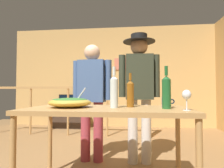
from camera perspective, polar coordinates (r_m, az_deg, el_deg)
ground_plane at (r=2.63m, az=-8.43°, el=-23.27°), size 7.61×7.61×0.00m
back_wall at (r=5.35m, az=-0.23°, el=2.17°), size 5.53×0.10×2.70m
framed_picture at (r=5.30m, az=2.95°, el=5.89°), size 0.41×0.03×0.32m
stair_railing at (r=4.18m, az=-5.31°, el=-5.36°), size 3.52×0.10×1.10m
tv_console at (r=5.27m, az=-12.08°, el=-10.07°), size 0.90×0.40×0.44m
flat_screen_tv at (r=5.20m, az=-12.15°, el=-4.95°), size 0.60×0.12×0.43m
serving_table at (r=1.87m, az=-1.40°, el=-9.24°), size 1.52×0.78×0.79m
salad_bowl at (r=1.93m, az=-12.24°, el=-5.18°), size 0.41×0.41×0.21m
wine_glass at (r=1.69m, az=21.06°, el=-3.21°), size 0.07×0.07×0.17m
wine_bottle_amber at (r=1.92m, az=5.38°, el=-2.67°), size 0.07×0.07×0.34m
wine_bottle_green at (r=1.80m, az=15.68°, el=-2.08°), size 0.08×0.08×0.38m
wine_bottle_clear at (r=1.83m, az=0.61°, el=-2.05°), size 0.08×0.08×0.39m
mug_blue at (r=1.94m, az=15.71°, el=-5.10°), size 0.12×0.08×0.11m
person_standing_left at (r=2.69m, az=-5.89°, el=-2.49°), size 0.54×0.24×1.60m
person_standing_right at (r=2.63m, az=8.00°, el=-0.40°), size 0.55×0.43×1.72m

